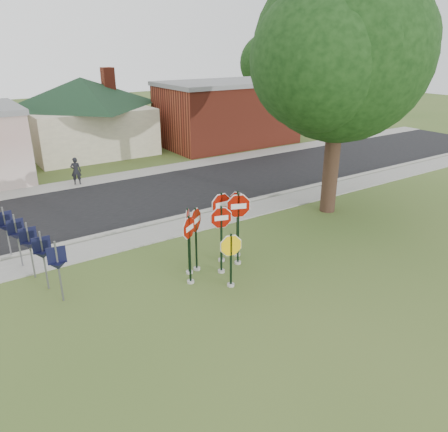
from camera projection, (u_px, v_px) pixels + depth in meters
ground at (243, 288)px, 14.08m from camera, size 120.00×120.00×0.00m
sidewalk_near at (165, 231)px, 18.31m from camera, size 60.00×1.60×0.06m
road at (125, 201)px, 21.79m from camera, size 60.00×7.00×0.04m
sidewalk_far at (96, 180)px, 25.11m from camera, size 60.00×1.60×0.06m
curb at (155, 223)px, 19.07m from camera, size 60.00×0.20×0.14m
stop_sign_center at (221, 231)px, 14.51m from camera, size 0.98×0.30×2.54m
stop_sign_yellow at (231, 255)px, 13.81m from camera, size 0.96×0.27×1.95m
stop_sign_left at (189, 241)px, 13.86m from camera, size 0.86×0.55×2.47m
stop_sign_right at (238, 218)px, 15.03m from camera, size 1.09×0.45×2.78m
stop_sign_back_right at (221, 217)px, 15.24m from camera, size 1.07×0.24×2.73m
stop_sign_back_left at (196, 230)px, 14.70m from camera, size 0.93×0.68×2.43m
stop_sign_far_right at (238, 215)px, 15.67m from camera, size 0.24×1.03×2.63m
stop_sign_far_left at (188, 232)px, 14.44m from camera, size 0.69×0.92×2.51m
route_sign_row at (29, 244)px, 14.30m from camera, size 1.43×4.63×2.00m
building_house at (83, 100)px, 30.76m from camera, size 11.60×11.60×6.20m
building_brick at (227, 113)px, 33.69m from camera, size 10.20×6.20×4.75m
oak_tree at (342, 52)px, 18.08m from camera, size 11.07×10.47×10.77m
bg_tree_right at (268, 63)px, 43.50m from camera, size 5.60×5.60×8.40m
pedestrian at (76, 171)px, 24.07m from camera, size 0.65×0.53×1.53m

